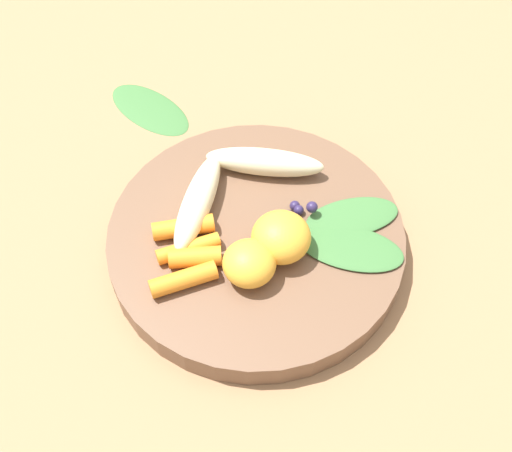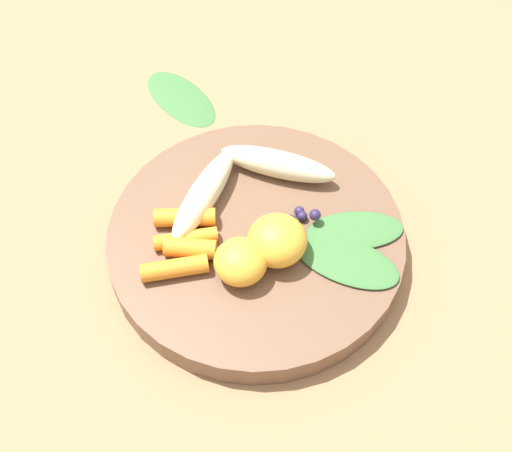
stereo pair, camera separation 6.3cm
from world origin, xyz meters
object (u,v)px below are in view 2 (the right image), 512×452
bowl (256,241)px  banana_peeled_right (277,164)px  kale_leaf_stray (181,97)px  banana_peeled_left (205,193)px  orange_segment_near (277,240)px

bowl → banana_peeled_right: banana_peeled_right is taller
bowl → kale_leaf_stray: bowl is taller
banana_peeled_left → kale_leaf_stray: size_ratio=1.05×
bowl → banana_peeled_left: (-0.06, 0.00, 0.03)m
banana_peeled_right → orange_segment_near: bearing=105.7°
bowl → banana_peeled_left: size_ratio=2.38×
orange_segment_near → kale_leaf_stray: (-0.22, 0.13, -0.05)m
banana_peeled_right → kale_leaf_stray: banana_peeled_right is taller
kale_leaf_stray → bowl: bearing=163.1°
banana_peeled_left → kale_leaf_stray: (-0.13, 0.12, -0.04)m
banana_peeled_right → orange_segment_near: (0.05, -0.08, 0.01)m
banana_peeled_right → orange_segment_near: orange_segment_near is taller
kale_leaf_stray → banana_peeled_left: bearing=153.1°
orange_segment_near → kale_leaf_stray: bearing=149.5°
banana_peeled_right → banana_peeled_left: bearing=44.6°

